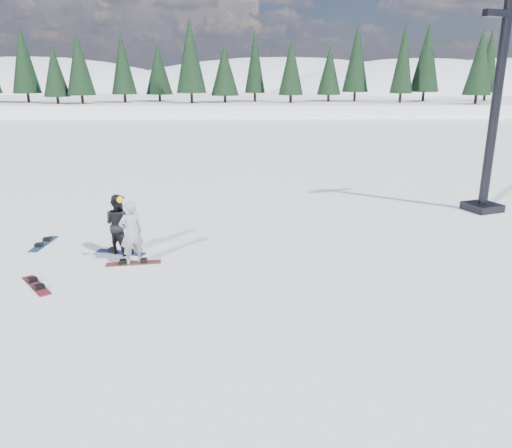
# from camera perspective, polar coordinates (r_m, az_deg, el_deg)

# --- Properties ---
(ground) EXTENTS (420.00, 420.00, 0.00)m
(ground) POSITION_cam_1_polar(r_m,az_deg,el_deg) (14.60, -18.46, -4.42)
(ground) COLOR white
(ground) RESTS_ON ground
(alpine_backdrop) EXTENTS (412.50, 227.00, 53.20)m
(alpine_backdrop) POSITION_cam_1_polar(r_m,az_deg,el_deg) (203.72, -6.08, 11.24)
(alpine_backdrop) COLOR white
(alpine_backdrop) RESTS_ON ground
(lift_tower) EXTENTS (2.05, 1.48, 7.64)m
(lift_tower) POSITION_cam_1_polar(r_m,az_deg,el_deg) (20.70, 25.41, 9.75)
(lift_tower) COLOR black
(lift_tower) RESTS_ON ground
(snowboarder_woman) EXTENTS (0.79, 0.72, 1.96)m
(snowboarder_woman) POSITION_cam_1_polar(r_m,az_deg,el_deg) (14.03, -14.08, -0.95)
(snowboarder_woman) COLOR #A1A1A6
(snowboarder_woman) RESTS_ON ground
(snowboarder_man) EXTENTS (1.09, 1.02, 1.78)m
(snowboarder_man) POSITION_cam_1_polar(r_m,az_deg,el_deg) (15.00, -15.42, -0.01)
(snowboarder_man) COLOR black
(snowboarder_man) RESTS_ON ground
(snowboard_woman) EXTENTS (1.52, 0.49, 0.03)m
(snowboard_woman) POSITION_cam_1_polar(r_m,az_deg,el_deg) (14.32, -13.82, -4.38)
(snowboard_woman) COLOR maroon
(snowboard_woman) RESTS_ON ground
(snowboard_man) EXTENTS (1.52, 0.68, 0.03)m
(snowboard_man) POSITION_cam_1_polar(r_m,az_deg,el_deg) (15.26, -15.17, -3.16)
(snowboard_man) COLOR navy
(snowboard_man) RESTS_ON ground
(snowboard_loose_b) EXTENTS (1.15, 1.35, 0.03)m
(snowboard_loose_b) POSITION_cam_1_polar(r_m,az_deg,el_deg) (13.64, -23.81, -6.45)
(snowboard_loose_b) COLOR maroon
(snowboard_loose_b) RESTS_ON ground
(snowboard_loose_a) EXTENTS (0.39, 1.52, 0.03)m
(snowboard_loose_a) POSITION_cam_1_polar(r_m,az_deg,el_deg) (16.81, -23.13, -2.11)
(snowboard_loose_a) COLOR navy
(snowboard_loose_a) RESTS_ON ground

